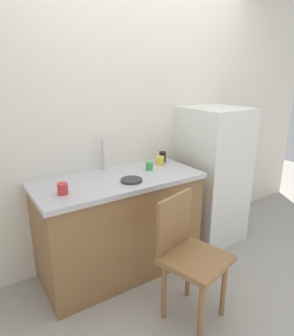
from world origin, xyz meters
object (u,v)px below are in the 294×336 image
cup_yellow (160,161)px  cup_red (63,189)px  hotplate (131,180)px  cup_green (149,166)px  cup_black (163,157)px  chair (188,252)px  refrigerator (212,175)px

cup_yellow → cup_red: cup_red is taller
hotplate → cup_green: 0.32m
cup_yellow → cup_black: cup_black is taller
hotplate → cup_green: bearing=30.8°
cup_black → cup_green: bearing=-150.7°
cup_yellow → hotplate: bearing=-151.6°
cup_yellow → cup_green: (-0.17, -0.08, -0.00)m
cup_yellow → chair: bearing=-112.5°
refrigerator → chair: (-0.92, -0.72, -0.18)m
chair → cup_black: 1.05m
cup_green → refrigerator: bearing=-1.4°
cup_yellow → cup_black: (0.07, 0.06, 0.01)m
chair → cup_red: (-0.64, 0.62, 0.40)m
cup_yellow → cup_red: bearing=-168.4°
chair → cup_green: size_ratio=12.51×
cup_green → cup_black: 0.28m
chair → cup_black: (0.41, 0.88, 0.41)m
cup_black → refrigerator: bearing=-16.5°
refrigerator → cup_green: size_ratio=19.09×
cup_green → cup_yellow: bearing=24.3°
cup_yellow → cup_red: size_ratio=0.95×
cup_red → cup_green: bearing=8.7°
refrigerator → cup_black: bearing=163.5°
hotplate → cup_black: cup_black is taller
hotplate → cup_red: bearing=175.6°
refrigerator → cup_yellow: (-0.59, 0.10, 0.22)m
cup_black → cup_yellow: bearing=-140.3°
cup_green → chair: bearing=-102.7°
refrigerator → cup_yellow: size_ratio=17.82×
cup_red → refrigerator: bearing=3.8°
refrigerator → hotplate: bearing=-172.0°
chair → cup_red: cup_red is taller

